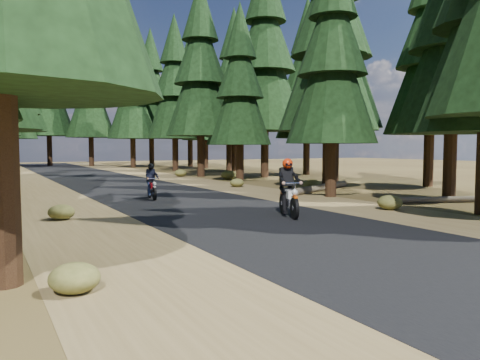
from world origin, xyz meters
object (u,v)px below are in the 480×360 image
rider_follow (152,187)px  log_far (445,199)px  rider_lead (289,197)px  log_near (322,187)px

rider_follow → log_far: bearing=152.8°
log_far → rider_lead: 7.26m
log_near → rider_lead: bearing=-163.4°
log_far → rider_lead: bearing=-157.8°
log_far → rider_lead: (-7.24, -0.06, 0.47)m
log_far → rider_follow: bearing=166.8°
rider_lead → log_far: bearing=-160.0°
rider_lead → rider_follow: size_ratio=1.23×
log_far → rider_follow: size_ratio=2.26×
log_near → rider_follow: size_ratio=3.55×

